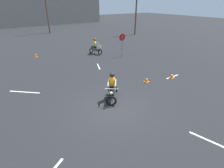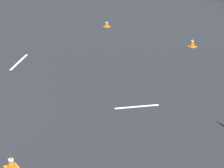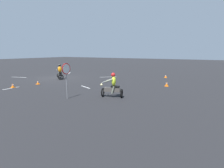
% 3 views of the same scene
% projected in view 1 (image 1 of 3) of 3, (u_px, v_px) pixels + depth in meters
% --- Properties ---
extents(ground_plane, '(120.00, 120.00, 0.00)m').
position_uv_depth(ground_plane, '(113.00, 108.00, 9.37)').
color(ground_plane, black).
extents(motorcycle_rider_foreground, '(1.32, 1.48, 1.66)m').
position_uv_depth(motorcycle_rider_foreground, '(112.00, 88.00, 9.90)').
color(motorcycle_rider_foreground, black).
rests_on(motorcycle_rider_foreground, ground).
extents(motorcycle_rider_background, '(1.00, 1.56, 1.66)m').
position_uv_depth(motorcycle_rider_background, '(95.00, 47.00, 18.61)').
color(motorcycle_rider_background, black).
rests_on(motorcycle_rider_background, ground).
extents(stop_sign, '(0.70, 0.08, 2.30)m').
position_uv_depth(stop_sign, '(122.00, 40.00, 17.35)').
color(stop_sign, slate).
rests_on(stop_sign, ground).
extents(traffic_cone_near_left, '(0.32, 0.32, 0.34)m').
position_uv_depth(traffic_cone_near_left, '(147.00, 80.00, 12.30)').
color(traffic_cone_near_left, orange).
rests_on(traffic_cone_near_left, ground).
extents(traffic_cone_mid_center, '(0.32, 0.32, 0.40)m').
position_uv_depth(traffic_cone_mid_center, '(36.00, 55.00, 17.70)').
color(traffic_cone_mid_center, orange).
rests_on(traffic_cone_mid_center, ground).
extents(traffic_cone_mid_left, '(0.32, 0.32, 0.35)m').
position_uv_depth(traffic_cone_mid_left, '(172.00, 76.00, 12.95)').
color(traffic_cone_mid_left, orange).
rests_on(traffic_cone_mid_left, ground).
extents(lane_stripe_e, '(1.40, 0.13, 0.01)m').
position_uv_depth(lane_stripe_e, '(172.00, 77.00, 13.22)').
color(lane_stripe_e, silver).
rests_on(lane_stripe_e, ground).
extents(lane_stripe_n, '(0.62, 1.39, 0.01)m').
position_uv_depth(lane_stripe_n, '(99.00, 67.00, 15.26)').
color(lane_stripe_n, silver).
rests_on(lane_stripe_n, ground).
extents(lane_stripe_nw, '(1.59, 1.40, 0.01)m').
position_uv_depth(lane_stripe_nw, '(25.00, 92.00, 11.01)').
color(lane_stripe_nw, silver).
rests_on(lane_stripe_nw, ground).
extents(lane_stripe_s, '(0.65, 2.06, 0.01)m').
position_uv_depth(lane_stripe_s, '(216.00, 144.00, 7.03)').
color(lane_stripe_s, silver).
rests_on(lane_stripe_s, ground).
extents(utility_pole_near, '(0.24, 0.24, 8.61)m').
position_uv_depth(utility_pole_near, '(136.00, 7.00, 27.98)').
color(utility_pole_near, brown).
rests_on(utility_pole_near, ground).
extents(utility_pole_far, '(0.24, 0.24, 10.56)m').
position_uv_depth(utility_pole_far, '(45.00, 0.00, 28.82)').
color(utility_pole_far, brown).
rests_on(utility_pole_far, ground).
extents(building_backdrop, '(30.02, 9.84, 7.04)m').
position_uv_depth(building_backdrop, '(35.00, 8.00, 42.13)').
color(building_backdrop, gray).
rests_on(building_backdrop, ground).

